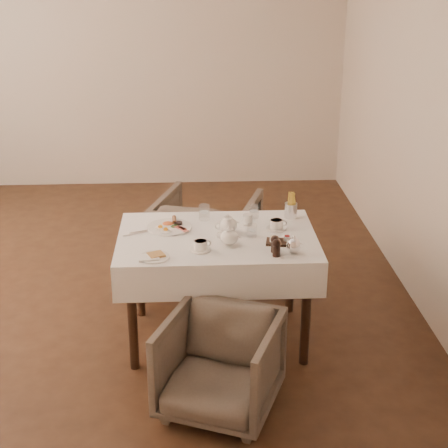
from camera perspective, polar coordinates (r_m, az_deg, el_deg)
table at (r=4.47m, az=-0.57°, el=-2.36°), size 1.28×0.88×0.75m
armchair_near at (r=3.96m, az=-0.35°, el=-11.68°), size 0.81×0.82×0.58m
armchair_far at (r=5.43m, az=-1.42°, el=-1.14°), size 0.95×0.96×0.70m
breakfast_plate at (r=4.56m, az=-4.53°, el=-0.20°), size 0.30×0.30×0.04m
side_plate at (r=4.13m, az=-5.91°, el=-2.74°), size 0.19×0.18×0.02m
teapot_centre at (r=4.44m, az=0.32°, el=0.01°), size 0.19×0.17×0.13m
teapot_front at (r=4.26m, az=0.44°, el=-0.99°), size 0.19×0.17×0.12m
creamer at (r=4.59m, az=1.99°, el=0.39°), size 0.08×0.08×0.07m
teacup_near at (r=4.21m, az=-1.96°, el=-1.83°), size 0.13×0.13×0.06m
teacup_far at (r=4.53m, az=4.37°, el=-0.07°), size 0.13×0.13×0.07m
glass_left at (r=4.67m, az=-1.65°, el=0.97°), size 0.08×0.08×0.10m
glass_mid at (r=4.40m, az=2.35°, el=-0.54°), size 0.08×0.08×0.09m
glass_right at (r=4.71m, az=2.52°, el=1.05°), size 0.07×0.07×0.09m
condiment_board at (r=4.32m, az=4.63°, el=-1.43°), size 0.19×0.14×0.04m
pepper_mill_left at (r=4.12m, az=4.39°, el=-1.97°), size 0.07×0.07×0.11m
pepper_mill_right at (r=4.18m, az=4.25°, el=-1.64°), size 0.07×0.07×0.11m
silver_pot at (r=4.18m, az=5.80°, el=-1.67°), size 0.12×0.10×0.12m
fries_cup at (r=4.71m, az=5.59°, el=1.46°), size 0.09×0.09×0.19m
cutlery_fork at (r=4.52m, az=-6.79°, el=-0.60°), size 0.17×0.08×0.00m
cutlery_knife at (r=4.49m, az=-7.26°, el=-0.79°), size 0.18×0.10×0.00m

